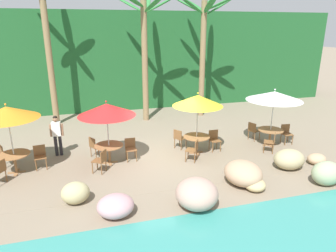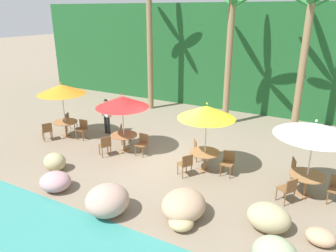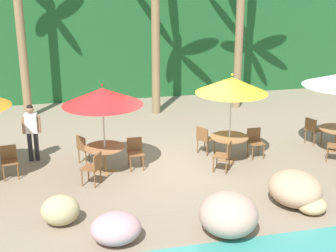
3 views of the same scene
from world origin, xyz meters
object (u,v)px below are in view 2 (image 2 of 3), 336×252
(dining_table_red, at_px, (124,138))
(chair_red_seaward, at_px, (143,143))
(chair_orange_seaward, at_px, (82,128))
(umbrella_red, at_px, (122,102))
(umbrella_orange, at_px, (61,89))
(umbrella_yellow, at_px, (207,112))
(chair_orange_left, at_px, (47,130))
(palm_tree_second, at_px, (231,38))
(umbrella_white, at_px, (315,129))
(chair_yellow_seaward, at_px, (228,161))
(dining_table_orange, at_px, (66,124))
(chair_red_left, at_px, (105,145))
(palm_tree_nearest, at_px, (150,31))
(palm_tree_third, at_px, (307,35))
(chair_white_inland, at_px, (296,169))
(chair_orange_inland, at_px, (70,120))
(dining_table_white, at_px, (307,178))
(chair_red_inland, at_px, (124,132))
(dining_table_yellow, at_px, (205,155))
(chair_yellow_left, at_px, (186,163))
(chair_white_left, at_px, (288,189))

(dining_table_red, height_order, chair_red_seaward, chair_red_seaward)
(chair_orange_seaward, relative_size, umbrella_red, 0.35)
(umbrella_orange, xyz_separation_m, umbrella_yellow, (6.96, -0.04, -0.01))
(chair_orange_left, height_order, palm_tree_second, palm_tree_second)
(umbrella_orange, bearing_deg, umbrella_white, -0.53)
(umbrella_red, bearing_deg, umbrella_orange, 179.17)
(chair_yellow_seaward, distance_m, palm_tree_second, 6.72)
(dining_table_orange, relative_size, chair_red_left, 1.26)
(palm_tree_nearest, bearing_deg, palm_tree_third, -3.54)
(umbrella_yellow, height_order, palm_tree_nearest, palm_tree_nearest)
(dining_table_red, bearing_deg, umbrella_orange, 179.17)
(chair_orange_seaward, bearing_deg, umbrella_red, -5.82)
(dining_table_red, xyz_separation_m, chair_white_inland, (6.67, 0.71, -0.10))
(chair_orange_inland, bearing_deg, palm_tree_third, 25.45)
(chair_orange_seaward, distance_m, chair_orange_inland, 1.39)
(dining_table_orange, height_order, umbrella_white, umbrella_white)
(dining_table_orange, xyz_separation_m, chair_yellow_seaward, (7.81, 0.07, -0.10))
(dining_table_red, height_order, palm_tree_third, palm_tree_third)
(dining_table_white, distance_m, palm_tree_nearest, 11.78)
(chair_orange_seaward, xyz_separation_m, chair_orange_left, (-1.19, -0.98, 0.00))
(chair_red_inland, bearing_deg, umbrella_yellow, -9.27)
(dining_table_yellow, relative_size, dining_table_white, 1.00)
(umbrella_red, bearing_deg, chair_yellow_left, -13.05)
(chair_red_inland, xyz_separation_m, umbrella_yellow, (4.11, -0.67, 1.75))
(chair_orange_inland, relative_size, chair_red_inland, 1.00)
(chair_red_inland, height_order, dining_table_yellow, chair_red_inland)
(palm_tree_second, xyz_separation_m, palm_tree_third, (3.34, 0.09, 0.22))
(chair_red_left, bearing_deg, palm_tree_nearest, 106.26)
(dining_table_orange, xyz_separation_m, chair_yellow_left, (6.56, -0.79, -0.10))
(chair_orange_left, relative_size, chair_white_left, 1.00)
(chair_red_left, xyz_separation_m, dining_table_white, (7.43, 0.73, 0.10))
(palm_tree_third, bearing_deg, dining_table_orange, -150.01)
(chair_orange_left, relative_size, umbrella_white, 0.34)
(umbrella_red, distance_m, dining_table_red, 1.54)
(palm_tree_nearest, bearing_deg, chair_orange_inland, -106.28)
(umbrella_orange, height_order, umbrella_white, umbrella_orange)
(chair_red_left, relative_size, chair_yellow_seaward, 1.00)
(chair_orange_seaward, distance_m, umbrella_red, 3.02)
(dining_table_white, bearing_deg, chair_red_left, -174.42)
(chair_red_seaward, height_order, umbrella_white, umbrella_white)
(umbrella_red, bearing_deg, umbrella_white, -0.38)
(dining_table_orange, height_order, dining_table_red, same)
(chair_red_left, height_order, dining_table_yellow, chair_red_left)
(chair_white_left, bearing_deg, umbrella_white, 60.39)
(umbrella_red, bearing_deg, chair_orange_inland, 168.61)
(chair_orange_seaward, distance_m, chair_yellow_left, 5.81)
(dining_table_red, height_order, chair_white_left, chair_white_left)
(umbrella_red, bearing_deg, palm_tree_second, 64.09)
(chair_orange_left, distance_m, dining_table_white, 10.81)
(chair_yellow_left, bearing_deg, palm_tree_second, 95.84)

